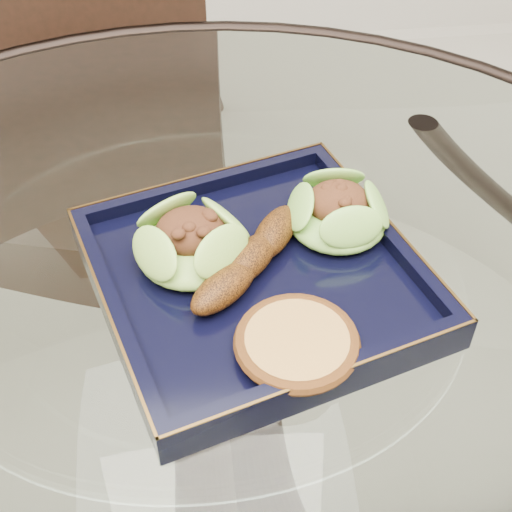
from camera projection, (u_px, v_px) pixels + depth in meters
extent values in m
cylinder|color=white|center=(204.00, 325.00, 0.62)|extent=(1.10, 1.10, 0.01)
torus|color=black|center=(204.00, 325.00, 0.62)|extent=(1.13, 1.13, 0.02)
cylinder|color=black|center=(383.00, 332.00, 1.11)|extent=(0.04, 0.04, 0.75)
cylinder|color=black|center=(15.00, 368.00, 1.06)|extent=(0.04, 0.04, 0.75)
cube|color=black|center=(72.00, 208.00, 1.11)|extent=(0.49, 0.49, 0.04)
cylinder|color=black|center=(206.00, 408.00, 1.16)|extent=(0.03, 0.03, 0.49)
cylinder|color=black|center=(11.00, 250.00, 1.43)|extent=(0.03, 0.03, 0.49)
cylinder|color=black|center=(207.00, 244.00, 1.44)|extent=(0.03, 0.03, 0.49)
cube|color=black|center=(256.00, 280.00, 0.64)|extent=(0.34, 0.34, 0.02)
ellipsoid|color=#649D2D|center=(192.00, 245.00, 0.63)|extent=(0.12, 0.12, 0.04)
ellipsoid|color=#65A630|center=(338.00, 215.00, 0.66)|extent=(0.12, 0.12, 0.03)
ellipsoid|color=#582C09|center=(250.00, 259.00, 0.62)|extent=(0.12, 0.13, 0.03)
cylinder|color=#C89142|center=(297.00, 344.00, 0.56)|extent=(0.10, 0.10, 0.02)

